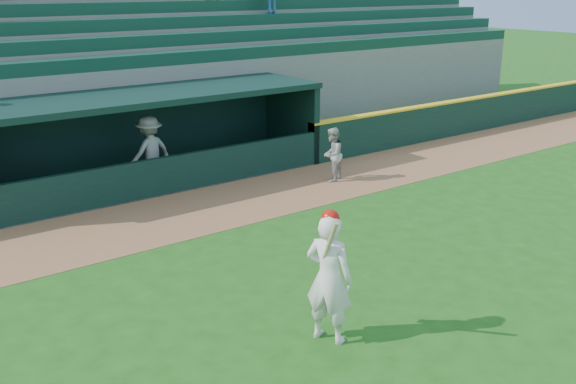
% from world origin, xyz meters
% --- Properties ---
extents(ground, '(120.00, 120.00, 0.00)m').
position_xyz_m(ground, '(0.00, 0.00, 0.00)').
color(ground, '#1B4C13').
rests_on(ground, ground).
extents(warning_track, '(40.00, 3.00, 0.01)m').
position_xyz_m(warning_track, '(0.00, 4.90, 0.01)').
color(warning_track, brown).
rests_on(warning_track, ground).
extents(field_wall_right, '(15.50, 0.30, 1.20)m').
position_xyz_m(field_wall_right, '(12.25, 6.55, 0.60)').
color(field_wall_right, black).
rests_on(field_wall_right, ground).
extents(wall_stripe_right, '(15.50, 0.32, 0.06)m').
position_xyz_m(wall_stripe_right, '(12.25, 6.55, 1.23)').
color(wall_stripe_right, yellow).
rests_on(wall_stripe_right, field_wall_right).
extents(dugout_player_front, '(0.91, 0.84, 1.49)m').
position_xyz_m(dugout_player_front, '(3.91, 4.88, 0.74)').
color(dugout_player_front, '#9B9B96').
rests_on(dugout_player_front, ground).
extents(dugout_player_inside, '(1.35, 0.96, 1.90)m').
position_xyz_m(dugout_player_inside, '(-0.26, 7.41, 0.95)').
color(dugout_player_inside, '#A0A09B').
rests_on(dugout_player_inside, ground).
extents(dugout, '(9.40, 2.80, 2.46)m').
position_xyz_m(dugout, '(0.00, 8.00, 1.36)').
color(dugout, slate).
rests_on(dugout, ground).
extents(stands, '(34.50, 6.25, 7.46)m').
position_xyz_m(stands, '(-0.01, 12.57, 2.41)').
color(stands, slate).
rests_on(stands, ground).
extents(batter_at_plate, '(0.76, 0.91, 2.13)m').
position_xyz_m(batter_at_plate, '(-1.46, -1.40, 1.05)').
color(batter_at_plate, silver).
rests_on(batter_at_plate, ground).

